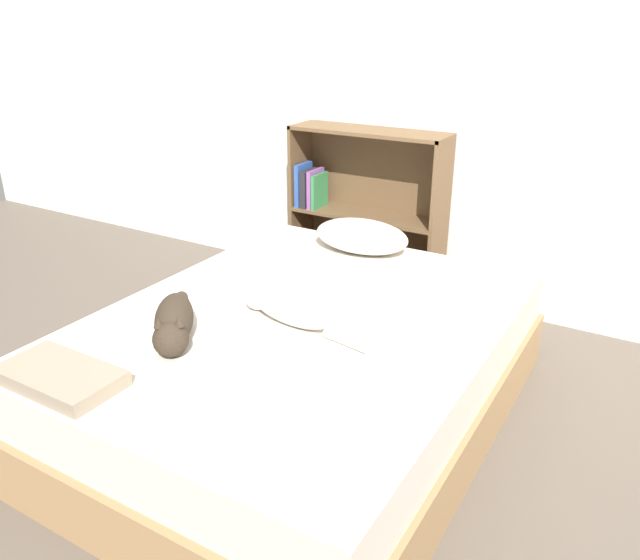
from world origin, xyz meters
The scene contains 8 objects.
ground_plane centered at (0.00, 0.00, 0.00)m, with size 8.00×8.00×0.00m, color brown.
wall_back centered at (0.00, 1.41, 1.25)m, with size 8.00×0.06×2.50m.
bed centered at (0.00, 0.00, 0.22)m, with size 1.46×1.89×0.45m.
pillow centered at (-0.14, 0.76, 0.53)m, with size 0.48×0.30×0.15m.
cat_light centered at (-0.02, -0.06, 0.52)m, with size 0.59×0.21×0.14m.
cat_dark centered at (-0.29, -0.39, 0.52)m, with size 0.35×0.42×0.15m.
bookshelf centered at (-0.38, 1.28, 0.49)m, with size 0.89×0.26×0.95m.
blanket_fold centered at (-0.40, -0.79, 0.48)m, with size 0.40×0.22×0.05m.
Camera 1 is at (1.16, -1.81, 1.52)m, focal length 35.00 mm.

